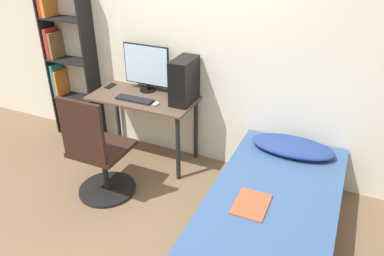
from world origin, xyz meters
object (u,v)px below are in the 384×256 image
Objects in this scene: bookshelf at (64,60)px; pc_tower at (184,81)px; bed at (272,217)px; office_chair at (99,159)px; monitor at (146,67)px; keyboard at (134,99)px.

bookshelf is 4.21× the size of pc_tower.
bed is (2.63, -0.80, -0.69)m from bookshelf.
bookshelf is 1.78× the size of office_chair.
bed is at bearing -27.46° from monitor.
keyboard is at bearing -89.42° from monitor.
pc_tower is (-1.10, 0.72, 0.72)m from bed.
pc_tower is (0.47, -0.10, -0.04)m from monitor.
monitor is 0.48m from pc_tower.
bookshelf is at bearing 163.12° from bed.
pc_tower reaches higher than office_chair.
bookshelf is at bearing 177.07° from pc_tower.
office_chair is 1.07m from monitor.
pc_tower is at bearing 20.42° from keyboard.
monitor reaches higher than keyboard.
monitor is at bearing 90.58° from keyboard.
pc_tower is at bearing 146.78° from bed.
pc_tower reaches higher than keyboard.
bookshelf is at bearing 166.63° from keyboard.
office_chair is 1.59m from bed.
keyboard is at bearing 160.81° from bed.
bed is at bearing -33.22° from pc_tower.
monitor is at bearing 89.35° from office_chair.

